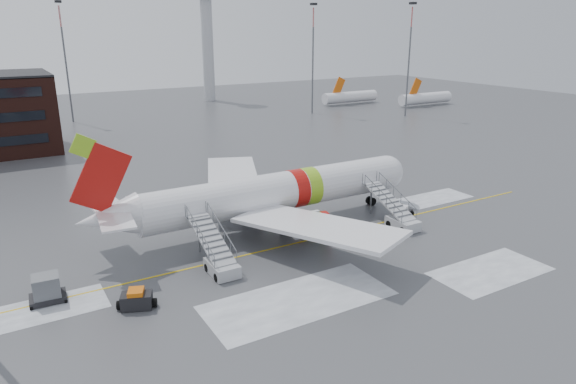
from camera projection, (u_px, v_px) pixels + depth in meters
ground at (297, 238)px, 48.60m from camera, size 260.00×260.00×0.00m
airliner at (269, 194)px, 50.47m from camera, size 35.03×32.97×11.18m
airstair_fwd at (398, 216)px, 51.14m from camera, size 2.05×7.70×3.48m
airstair_aft at (218, 258)px, 41.79m from camera, size 2.05×7.70×3.48m
pushback_tug at (402, 212)px, 53.51m from camera, size 2.82×2.56×1.43m
uld_container at (47, 290)px, 37.05m from camera, size 2.61×1.98×2.04m
baggage_tractor at (137, 300)px, 36.28m from camera, size 2.92×1.97×1.43m
control_tower at (207, 29)px, 135.35m from camera, size 6.40×6.40×30.00m
light_mast_far_ne at (313, 52)px, 115.56m from camera, size 1.20×1.20×24.25m
light_mast_far_n at (65, 54)px, 104.54m from camera, size 1.20×1.20×24.25m
light_mast_far_e at (409, 53)px, 111.80m from camera, size 1.20×1.20×24.25m
distant_aircraft at (375, 106)px, 131.32m from camera, size 35.00×18.00×8.00m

